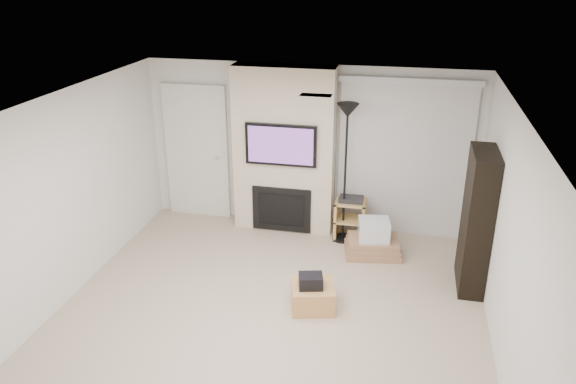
% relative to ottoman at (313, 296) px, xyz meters
% --- Properties ---
extents(floor, '(5.00, 5.50, 0.00)m').
position_rel_ottoman_xyz_m(floor, '(-0.47, -0.44, -0.15)').
color(floor, '#BDA78E').
rests_on(floor, ground).
extents(ceiling, '(5.00, 5.50, 0.00)m').
position_rel_ottoman_xyz_m(ceiling, '(-0.47, -0.44, 2.35)').
color(ceiling, white).
rests_on(ceiling, wall_back).
extents(wall_back, '(5.00, 0.00, 2.50)m').
position_rel_ottoman_xyz_m(wall_back, '(-0.47, 2.31, 1.10)').
color(wall_back, silver).
rests_on(wall_back, ground).
extents(wall_left, '(0.00, 5.50, 2.50)m').
position_rel_ottoman_xyz_m(wall_left, '(-2.97, -0.44, 1.10)').
color(wall_left, silver).
rests_on(wall_left, ground).
extents(wall_right, '(0.00, 5.50, 2.50)m').
position_rel_ottoman_xyz_m(wall_right, '(2.03, -0.44, 1.10)').
color(wall_right, silver).
rests_on(wall_right, ground).
extents(hvac_vent, '(0.35, 0.18, 0.01)m').
position_rel_ottoman_xyz_m(hvac_vent, '(-0.07, 0.36, 2.35)').
color(hvac_vent, silver).
rests_on(hvac_vent, ceiling).
extents(ottoman, '(0.61, 0.61, 0.30)m').
position_rel_ottoman_xyz_m(ottoman, '(0.00, 0.00, 0.00)').
color(ottoman, tan).
rests_on(ottoman, floor).
extents(black_bag, '(0.33, 0.28, 0.16)m').
position_rel_ottoman_xyz_m(black_bag, '(-0.02, -0.05, 0.23)').
color(black_bag, black).
rests_on(black_bag, ottoman).
extents(fireplace_wall, '(1.50, 0.47, 2.50)m').
position_rel_ottoman_xyz_m(fireplace_wall, '(-0.82, 2.09, 1.09)').
color(fireplace_wall, beige).
rests_on(fireplace_wall, floor).
extents(entry_door, '(1.02, 0.11, 2.14)m').
position_rel_ottoman_xyz_m(entry_door, '(-2.27, 2.27, 0.90)').
color(entry_door, silver).
rests_on(entry_door, floor).
extents(vertical_blinds, '(1.98, 0.10, 2.37)m').
position_rel_ottoman_xyz_m(vertical_blinds, '(0.93, 2.25, 1.12)').
color(vertical_blinds, silver).
rests_on(vertical_blinds, floor).
extents(floor_lamp, '(0.31, 0.31, 2.07)m').
position_rel_ottoman_xyz_m(floor_lamp, '(0.13, 1.84, 1.48)').
color(floor_lamp, black).
rests_on(floor_lamp, floor).
extents(av_stand, '(0.45, 0.38, 0.66)m').
position_rel_ottoman_xyz_m(av_stand, '(0.23, 1.91, 0.20)').
color(av_stand, tan).
rests_on(av_stand, floor).
extents(box_stack, '(0.86, 0.70, 0.52)m').
position_rel_ottoman_xyz_m(box_stack, '(0.60, 1.49, 0.05)').
color(box_stack, '#A27554').
rests_on(box_stack, floor).
extents(bookshelf, '(0.30, 0.80, 1.80)m').
position_rel_ottoman_xyz_m(bookshelf, '(1.87, 0.93, 0.75)').
color(bookshelf, black).
rests_on(bookshelf, floor).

